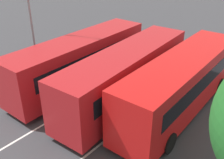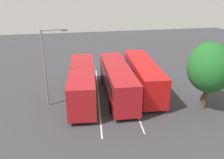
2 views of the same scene
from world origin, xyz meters
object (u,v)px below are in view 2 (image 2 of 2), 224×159
(pedestrian, at_px, (81,67))
(depot_tree, at_px, (210,68))
(bus_far_left, at_px, (143,75))
(bus_center_left, at_px, (117,80))
(bus_center_right, at_px, (82,82))
(street_lamp, at_px, (47,63))

(pedestrian, xyz_separation_m, depot_tree, (-11.73, -10.78, 3.09))
(bus_far_left, height_order, bus_center_left, same)
(bus_center_left, xyz_separation_m, pedestrian, (7.57, 3.18, -0.85))
(bus_center_right, bearing_deg, pedestrian, 1.68)
(street_lamp, bearing_deg, bus_far_left, -3.19)
(bus_center_left, xyz_separation_m, bus_center_right, (0.14, 3.61, 0.00))
(bus_far_left, bearing_deg, bus_center_right, 100.45)
(bus_far_left, xyz_separation_m, street_lamp, (-1.44, 9.87, 2.43))
(bus_far_left, height_order, pedestrian, bus_far_left)
(bus_center_right, bearing_deg, depot_tree, -105.95)
(bus_far_left, relative_size, depot_tree, 1.70)
(bus_center_right, bearing_deg, bus_far_left, -79.22)
(bus_center_left, bearing_deg, bus_far_left, -72.83)
(bus_far_left, xyz_separation_m, bus_center_right, (-0.67, 6.66, 0.00))
(bus_center_left, bearing_deg, depot_tree, -116.34)
(pedestrian, bearing_deg, bus_center_left, 29.81)
(bus_center_left, distance_m, bus_center_right, 3.61)
(street_lamp, bearing_deg, bus_center_left, -6.18)
(bus_center_right, relative_size, depot_tree, 1.71)
(bus_center_right, height_order, pedestrian, bus_center_right)
(pedestrian, bearing_deg, depot_tree, 49.63)
(bus_center_left, height_order, bus_center_right, same)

